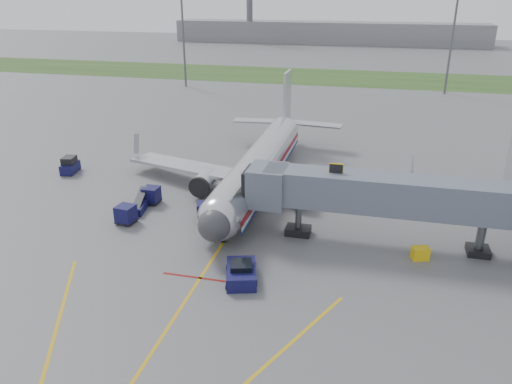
% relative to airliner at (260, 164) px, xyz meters
% --- Properties ---
extents(ground, '(400.00, 400.00, 0.00)m').
position_rel_airliner_xyz_m(ground, '(-0.00, -15.25, -2.65)').
color(ground, '#565659').
rests_on(ground, ground).
extents(grass_strip, '(300.00, 25.00, 0.01)m').
position_rel_airliner_xyz_m(grass_strip, '(-0.00, 74.75, -2.64)').
color(grass_strip, '#2D4C1E').
rests_on(grass_strip, ground).
extents(apron_markings, '(21.52, 50.00, 0.01)m').
position_rel_airliner_xyz_m(apron_markings, '(-0.00, -22.65, -2.64)').
color(apron_markings, gold).
rests_on(apron_markings, ground).
extents(airliner, '(32.10, 35.67, 10.25)m').
position_rel_airliner_xyz_m(airliner, '(0.00, 0.00, 0.00)').
color(airliner, silver).
rests_on(airliner, ground).
extents(jet_bridge, '(25.30, 4.00, 6.90)m').
position_rel_airliner_xyz_m(jet_bridge, '(12.86, -10.25, 1.82)').
color(jet_bridge, slate).
rests_on(jet_bridge, ground).
extents(light_mast_left, '(2.00, 0.44, 20.40)m').
position_rel_airliner_xyz_m(light_mast_left, '(-30.00, 54.75, 8.13)').
color(light_mast_left, '#595B60').
rests_on(light_mast_left, ground).
extents(light_mast_right, '(2.00, 0.44, 20.40)m').
position_rel_airliner_xyz_m(light_mast_right, '(25.00, 59.75, 8.13)').
color(light_mast_right, '#595B60').
rests_on(light_mast_right, ground).
extents(distant_terminal, '(120.00, 14.00, 8.00)m').
position_rel_airliner_xyz_m(distant_terminal, '(-10.00, 154.75, 1.35)').
color(distant_terminal, slate).
rests_on(distant_terminal, ground).
extents(pushback_tug, '(3.09, 4.04, 1.49)m').
position_rel_airliner_xyz_m(pushback_tug, '(3.11, -18.76, -2.02)').
color(pushback_tug, black).
rests_on(pushback_tug, ground).
extents(baggage_tug, '(1.92, 3.00, 1.95)m').
position_rel_airliner_xyz_m(baggage_tug, '(-22.88, -0.93, -1.78)').
color(baggage_tug, black).
rests_on(baggage_tug, ground).
extents(baggage_cart_a, '(1.63, 1.63, 1.72)m').
position_rel_airliner_xyz_m(baggage_cart_a, '(-9.61, -7.01, -1.77)').
color(baggage_cart_a, black).
rests_on(baggage_cart_a, ground).
extents(baggage_cart_b, '(1.81, 1.81, 1.74)m').
position_rel_airliner_xyz_m(baggage_cart_b, '(-9.92, -11.87, -1.76)').
color(baggage_cart_b, black).
rests_on(baggage_cart_b, ground).
extents(baggage_cart_c, '(2.00, 2.00, 1.71)m').
position_rel_airliner_xyz_m(baggage_cart_c, '(-3.00, -9.39, -1.78)').
color(baggage_cart_c, black).
rests_on(baggage_cart_c, ground).
extents(belt_loader, '(1.68, 3.81, 1.80)m').
position_rel_airliner_xyz_m(belt_loader, '(-10.01, -9.00, -2.20)').
color(belt_loader, black).
rests_on(belt_loader, ground).
extents(ground_power_cart, '(1.53, 1.24, 1.06)m').
position_rel_airliner_xyz_m(ground_power_cart, '(16.30, -12.25, -2.12)').
color(ground_power_cart, yellow).
rests_on(ground_power_cart, ground).
extents(ramp_worker, '(0.65, 0.75, 1.73)m').
position_rel_airliner_xyz_m(ramp_worker, '(-3.00, 1.10, -1.78)').
color(ramp_worker, '#8EDF1A').
rests_on(ramp_worker, ground).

